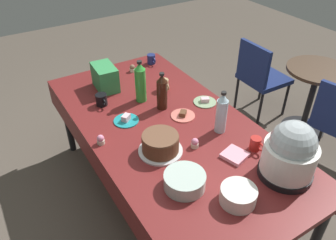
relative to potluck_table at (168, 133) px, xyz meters
The scene contains 23 objects.
ground 0.69m from the potluck_table, ahead, with size 9.00×9.00×0.00m, color brown.
potluck_table is the anchor object (origin of this frame).
frosted_layer_cake 0.30m from the potluck_table, 41.76° to the right, with size 0.29×0.29×0.13m.
slow_cooker 0.87m from the potluck_table, 23.14° to the left, with size 0.32×0.32×0.37m.
glass_salad_bowl 0.59m from the potluck_table, 22.57° to the right, with size 0.24×0.24×0.09m, color #B2C6BC.
ceramic_snack_bowl 0.79m from the potluck_table, ahead, with size 0.20×0.20×0.09m, color silver.
dessert_plate_sage 0.43m from the potluck_table, 104.89° to the left, with size 0.18×0.18×0.04m.
dessert_plate_teal 0.32m from the potluck_table, 132.45° to the right, with size 0.18×0.18×0.05m.
dessert_plate_coral 0.18m from the potluck_table, 105.69° to the left, with size 0.18×0.18×0.04m.
cupcake_mint 0.30m from the potluck_table, ahead, with size 0.05×0.05×0.07m.
cupcake_cocoa 0.89m from the potluck_table, 169.52° to the left, with size 0.05×0.05×0.07m.
cupcake_lemon 0.49m from the potluck_table, 97.86° to the right, with size 0.05×0.05×0.07m.
soda_bottle_water 0.42m from the potluck_table, 49.57° to the left, with size 0.08×0.08×0.31m.
soda_bottle_cola 0.31m from the potluck_table, 159.01° to the left, with size 0.08×0.08×0.30m.
soda_bottle_lime_soda 0.46m from the potluck_table, behind, with size 0.08×0.08×0.34m.
coffee_mug_black 0.59m from the potluck_table, 149.69° to the right, with size 0.13×0.09×0.09m.
coffee_mug_red 0.62m from the potluck_table, 33.75° to the left, with size 0.11×0.07×0.09m.
coffee_mug_tan 0.51m from the potluck_table, 151.96° to the left, with size 0.12×0.08×0.09m.
coffee_mug_navy 1.01m from the potluck_table, 157.18° to the left, with size 0.12×0.08×0.09m.
soda_carton 0.76m from the potluck_table, 167.53° to the right, with size 0.26×0.16×0.20m, color #338C4C.
paper_napkin_stack 0.53m from the potluck_table, 20.47° to the left, with size 0.14×0.14×0.02m, color pink.
maroon_chair_left 1.60m from the potluck_table, 110.33° to the left, with size 0.45×0.45×0.85m.
round_cafe_table 1.73m from the potluck_table, 91.67° to the left, with size 0.60×0.60×0.72m.
Camera 1 is at (1.61, -1.00, 2.16)m, focal length 35.67 mm.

